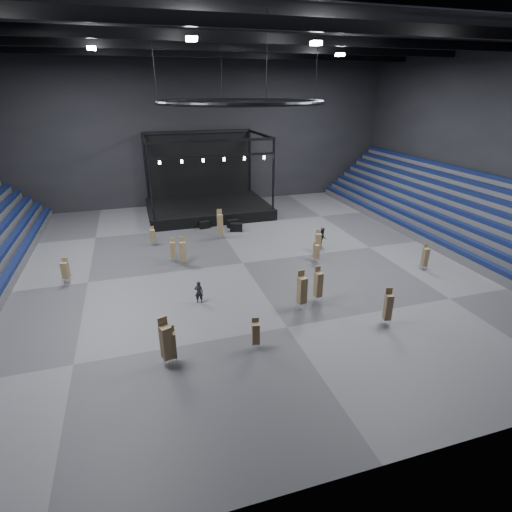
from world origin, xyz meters
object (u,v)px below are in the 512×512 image
object	(u,v)px
flight_case_mid	(236,227)
chair_stack_10	(183,251)
chair_stack_8	(302,290)
chair_stack_11	(166,341)
flight_case_left	(205,225)
chair_stack_6	(318,284)
chair_stack_12	(173,249)
chair_stack_0	(256,333)
crew_member	(322,237)
chair_stack_3	(425,257)
chair_stack_4	(318,241)
chair_stack_1	(65,270)
man_center	(199,292)
flight_case_right	(233,223)
chair_stack_2	(171,344)
chair_stack_13	(220,224)
chair_stack_5	(316,251)
chair_stack_7	(153,235)
chair_stack_9	(388,306)
stage	(207,200)

from	to	relation	value
flight_case_mid	chair_stack_10	bearing A→B (deg)	-131.99
chair_stack_8	chair_stack_11	distance (m)	9.95
flight_case_left	chair_stack_6	xyz separation A→B (m)	(4.68, -18.24, 0.96)
chair_stack_6	chair_stack_10	size ratio (longest dim) A/B	1.04
chair_stack_8	chair_stack_12	distance (m)	13.05
chair_stack_0	crew_member	distance (m)	17.22
chair_stack_3	chair_stack_4	size ratio (longest dim) A/B	1.02
chair_stack_1	chair_stack_0	bearing A→B (deg)	-29.57
man_center	flight_case_left	bearing A→B (deg)	-85.40
flight_case_right	chair_stack_3	bearing A→B (deg)	-51.14
chair_stack_2	chair_stack_10	world-z (taller)	chair_stack_10
flight_case_mid	chair_stack_13	world-z (taller)	chair_stack_13
chair_stack_5	chair_stack_6	distance (m)	7.08
chair_stack_3	crew_member	size ratio (longest dim) A/B	1.19
chair_stack_6	chair_stack_7	distance (m)	17.98
chair_stack_5	chair_stack_9	xyz separation A→B (m)	(0.02, -10.46, 0.29)
chair_stack_1	chair_stack_8	world-z (taller)	chair_stack_8
chair_stack_3	chair_stack_8	distance (m)	12.52
chair_stack_1	crew_member	xyz separation A→B (m)	(22.21, 0.99, -0.13)
flight_case_mid	chair_stack_6	world-z (taller)	chair_stack_6
chair_stack_13	man_center	size ratio (longest dim) A/B	1.80
chair_stack_3	chair_stack_6	bearing A→B (deg)	-164.98
chair_stack_2	chair_stack_12	world-z (taller)	chair_stack_2
flight_case_left	chair_stack_13	bearing A→B (deg)	-74.93
chair_stack_0	chair_stack_6	size ratio (longest dim) A/B	0.73
stage	chair_stack_11	distance (m)	29.21
chair_stack_12	flight_case_mid	bearing A→B (deg)	47.66
flight_case_left	chair_stack_2	distance (m)	22.96
chair_stack_12	chair_stack_0	bearing A→B (deg)	-70.23
chair_stack_0	chair_stack_4	xyz separation A→B (m)	(9.71, 12.19, 0.14)
flight_case_right	chair_stack_8	size ratio (longest dim) A/B	0.45
chair_stack_1	chair_stack_12	world-z (taller)	chair_stack_12
flight_case_left	chair_stack_12	world-z (taller)	chair_stack_12
flight_case_right	chair_stack_7	world-z (taller)	chair_stack_7
stage	chair_stack_5	bearing A→B (deg)	-70.84
stage	flight_case_right	world-z (taller)	stage
stage	chair_stack_4	bearing A→B (deg)	-65.91
chair_stack_1	chair_stack_8	distance (m)	18.19
chair_stack_2	chair_stack_10	bearing A→B (deg)	80.60
chair_stack_5	chair_stack_12	bearing A→B (deg)	155.19
flight_case_left	chair_stack_5	size ratio (longest dim) A/B	0.63
flight_case_left	man_center	size ratio (longest dim) A/B	0.70
flight_case_right	chair_stack_9	size ratio (longest dim) A/B	0.50
flight_case_mid	chair_stack_8	distance (m)	16.86
chair_stack_10	flight_case_mid	bearing A→B (deg)	45.53
chair_stack_6	chair_stack_10	xyz separation A→B (m)	(-8.20, 9.03, -0.04)
chair_stack_6	chair_stack_7	xyz separation A→B (m)	(-10.32, 14.72, -0.36)
chair_stack_3	crew_member	distance (m)	9.23
chair_stack_5	chair_stack_3	bearing A→B (deg)	-35.52
stage	chair_stack_2	xyz separation A→B (m)	(-7.27, -28.16, -0.26)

